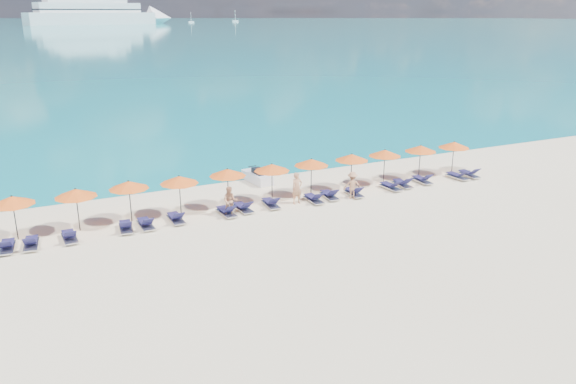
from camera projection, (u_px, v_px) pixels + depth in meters
name	position (u px, v px, depth m)	size (l,w,h in m)	color
ground	(313.00, 230.00, 28.67)	(1400.00, 1400.00, 0.00)	beige
sea	(19.00, 22.00, 594.41)	(1600.00, 1300.00, 0.01)	#1FA9B2
cruise_ship	(105.00, 13.00, 496.03)	(134.58, 55.15, 37.20)	white
sailboat_near	(191.00, 22.00, 576.66)	(5.85, 1.95, 10.72)	white
sailboat_far	(235.00, 21.00, 626.21)	(6.68, 2.23, 12.25)	white
jetski	(257.00, 177.00, 36.67)	(1.27, 2.72, 0.94)	white
beachgoer_a	(297.00, 188.00, 32.43)	(0.68, 0.45, 1.86)	tan
beachgoer_b	(230.00, 201.00, 30.50)	(0.81, 0.47, 1.66)	tan
beachgoer_c	(352.00, 185.00, 33.42)	(1.05, 0.49, 1.63)	tan
umbrella_0	(12.00, 200.00, 26.94)	(2.10, 2.10, 2.28)	black
umbrella_1	(76.00, 193.00, 28.06)	(2.10, 2.10, 2.28)	black
umbrella_2	(129.00, 185.00, 29.35)	(2.10, 2.10, 2.28)	black
umbrella_3	(179.00, 180.00, 30.25)	(2.10, 2.10, 2.28)	black
umbrella_4	(227.00, 172.00, 31.63)	(2.10, 2.10, 2.28)	black
umbrella_5	(272.00, 168.00, 32.64)	(2.10, 2.10, 2.28)	black
umbrella_6	(311.00, 162.00, 33.76)	(2.10, 2.10, 2.28)	black
umbrella_7	(352.00, 157.00, 34.93)	(2.10, 2.10, 2.28)	black
umbrella_8	(385.00, 153.00, 36.02)	(2.10, 2.10, 2.28)	black
umbrella_9	(421.00, 149.00, 37.18)	(2.10, 2.10, 2.28)	black
umbrella_10	(454.00, 145.00, 38.21)	(2.10, 2.10, 2.28)	black
lounger_0	(7.00, 246.00, 26.16)	(0.79, 1.75, 0.66)	silver
lounger_1	(31.00, 243.00, 26.53)	(0.79, 1.76, 0.66)	silver
lounger_2	(69.00, 236.00, 27.30)	(0.69, 1.72, 0.66)	silver
lounger_3	(126.00, 226.00, 28.56)	(0.79, 1.75, 0.66)	silver
lounger_4	(146.00, 224.00, 28.96)	(0.67, 1.72, 0.66)	silver
lounger_5	(176.00, 218.00, 29.75)	(0.66, 1.71, 0.66)	silver
lounger_6	(226.00, 211.00, 30.73)	(0.76, 1.75, 0.66)	silver
lounger_7	(243.00, 207.00, 31.36)	(0.75, 1.74, 0.66)	silver
lounger_8	(271.00, 203.00, 32.06)	(0.73, 1.74, 0.66)	silver
lounger_9	(314.00, 198.00, 32.86)	(0.64, 1.71, 0.66)	silver
lounger_10	(329.00, 195.00, 33.51)	(0.79, 1.75, 0.66)	silver
lounger_11	(354.00, 192.00, 34.00)	(0.77, 1.75, 0.66)	silver
lounger_12	(391.00, 186.00, 35.17)	(0.70, 1.73, 0.66)	silver
lounger_13	(403.00, 183.00, 35.75)	(0.76, 1.75, 0.66)	silver
lounger_14	(422.00, 180.00, 36.54)	(0.68, 1.72, 0.66)	silver
lounger_15	(458.00, 176.00, 37.42)	(0.76, 1.75, 0.66)	silver
lounger_16	(469.00, 174.00, 37.89)	(0.69, 1.73, 0.66)	silver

